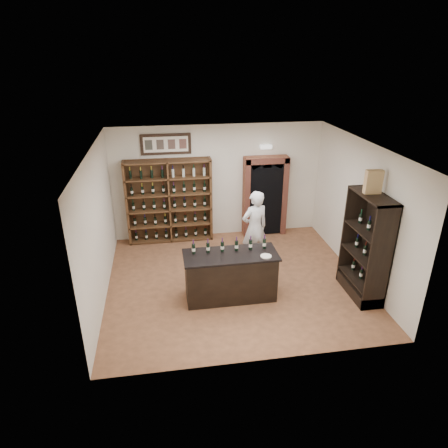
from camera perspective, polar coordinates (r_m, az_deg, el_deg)
The scene contains 20 objects.
floor at distance 8.96m, azimuth 1.51°, elevation -8.06°, with size 5.50×5.50×0.00m, color #975E3C.
ceiling at distance 7.80m, azimuth 1.74°, elevation 10.98°, with size 5.50×5.50×0.00m, color white.
wall_back at distance 10.58m, azimuth -0.89°, elevation 6.06°, with size 5.50×0.04×3.00m, color white.
wall_left at distance 8.24m, azimuth -17.52°, elevation -0.44°, with size 0.04×5.00×3.00m, color white.
wall_right at distance 9.15m, azimuth 18.80°, elevation 1.82°, with size 0.04×5.00×3.00m, color white.
wine_shelf at distance 10.45m, azimuth -7.83°, elevation 3.29°, with size 2.20×0.38×2.20m.
framed_picture at distance 10.17m, azimuth -8.31°, elevation 11.22°, with size 1.25×0.04×0.52m, color black.
arched_doorway at distance 10.77m, azimuth 5.86°, elevation 4.24°, with size 1.17×0.35×2.17m.
emergency_light at distance 10.51m, azimuth 6.03°, elevation 10.90°, with size 0.30×0.10×0.10m, color white.
tasting_counter at distance 8.17m, azimuth 0.93°, elevation -7.45°, with size 1.88×0.78×1.00m.
counter_bottle_0 at distance 7.91m, azimuth -4.38°, elevation -3.54°, with size 0.07×0.07×0.30m.
counter_bottle_1 at distance 7.93m, azimuth -2.30°, elevation -3.40°, with size 0.07×0.07×0.30m.
counter_bottle_2 at distance 7.97m, azimuth -0.24°, elevation -3.25°, with size 0.07×0.07×0.30m.
counter_bottle_3 at distance 8.01m, azimuth 1.80°, elevation -3.10°, with size 0.07×0.07×0.30m.
counter_bottle_4 at distance 8.07m, azimuth 3.81°, elevation -2.94°, with size 0.07×0.07×0.30m.
counter_bottle_5 at distance 8.13m, azimuth 5.79°, elevation -2.79°, with size 0.07×0.07×0.30m.
side_cabinet at distance 8.64m, azimuth 19.47°, elevation -5.09°, with size 0.48×1.20×2.20m.
shopkeeper at distance 9.27m, azimuth 4.40°, elevation -0.61°, with size 0.66×0.43×1.82m, color white.
plate at distance 7.86m, azimuth 6.02°, elevation -4.59°, with size 0.22×0.22×0.02m, color white.
wine_crate at distance 8.06m, azimuth 20.56°, elevation 5.66°, with size 0.32×0.13×0.46m, color tan.
Camera 1 is at (-1.44, -7.46, 4.75)m, focal length 32.00 mm.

